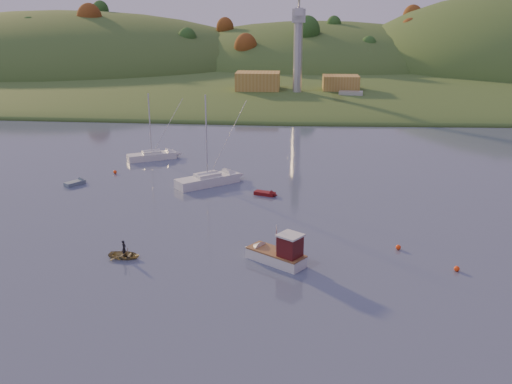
# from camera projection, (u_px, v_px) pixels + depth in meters

# --- Properties ---
(far_shore) EXTENTS (620.00, 220.00, 1.50)m
(far_shore) POSITION_uv_depth(u_px,v_px,m) (293.00, 63.00, 247.19)
(far_shore) COLOR #2D4F1F
(far_shore) RESTS_ON ground
(shore_slope) EXTENTS (640.00, 150.00, 7.00)m
(shore_slope) POSITION_uv_depth(u_px,v_px,m) (291.00, 81.00, 185.48)
(shore_slope) COLOR #2D4F1F
(shore_slope) RESTS_ON ground
(hill_left) EXTENTS (170.00, 140.00, 44.00)m
(hill_left) POSITION_uv_depth(u_px,v_px,m) (64.00, 68.00, 224.67)
(hill_left) COLOR #2D4F1F
(hill_left) RESTS_ON ground
(hill_center) EXTENTS (140.00, 120.00, 36.00)m
(hill_center) POSITION_uv_depth(u_px,v_px,m) (317.00, 68.00, 227.54)
(hill_center) COLOR #2D4F1F
(hill_center) RESTS_ON ground
(hillside_trees) EXTENTS (280.00, 50.00, 32.00)m
(hillside_trees) POSITION_uv_depth(u_px,v_px,m) (292.00, 74.00, 204.47)
(hillside_trees) COLOR #254B1B
(hillside_trees) RESTS_ON ground
(wharf) EXTENTS (42.00, 16.00, 2.40)m
(wharf) POSITION_uv_depth(u_px,v_px,m) (309.00, 97.00, 143.96)
(wharf) COLOR slate
(wharf) RESTS_ON ground
(shed_west) EXTENTS (11.00, 8.00, 4.80)m
(shed_west) POSITION_uv_depth(u_px,v_px,m) (258.00, 82.00, 144.66)
(shed_west) COLOR #A87D38
(shed_west) RESTS_ON wharf
(shed_east) EXTENTS (9.00, 7.00, 4.00)m
(shed_east) POSITION_uv_depth(u_px,v_px,m) (341.00, 83.00, 144.34)
(shed_east) COLOR #A87D38
(shed_east) RESTS_ON wharf
(dock_crane) EXTENTS (3.20, 28.00, 20.30)m
(dock_crane) POSITION_uv_depth(u_px,v_px,m) (298.00, 32.00, 135.82)
(dock_crane) COLOR #B7B7BC
(dock_crane) RESTS_ON wharf
(fishing_boat) EXTENTS (6.62, 5.59, 4.26)m
(fishing_boat) POSITION_uv_depth(u_px,v_px,m) (272.00, 252.00, 53.00)
(fishing_boat) COLOR silver
(fishing_boat) RESTS_ON ground
(sailboat_near) EXTENTS (8.43, 7.39, 12.03)m
(sailboat_near) POSITION_uv_depth(u_px,v_px,m) (208.00, 179.00, 76.08)
(sailboat_near) COLOR silver
(sailboat_near) RESTS_ON ground
(sailboat_far) EXTENTS (7.62, 5.42, 10.31)m
(sailboat_far) POSITION_uv_depth(u_px,v_px,m) (152.00, 155.00, 88.91)
(sailboat_far) COLOR silver
(sailboat_far) RESTS_ON ground
(canoe) EXTENTS (3.20, 2.42, 0.62)m
(canoe) POSITION_uv_depth(u_px,v_px,m) (124.00, 255.00, 53.86)
(canoe) COLOR #998A54
(canoe) RESTS_ON ground
(paddler) EXTENTS (0.42, 0.59, 1.54)m
(paddler) POSITION_uv_depth(u_px,v_px,m) (124.00, 250.00, 53.72)
(paddler) COLOR black
(paddler) RESTS_ON ground
(red_tender) EXTENTS (3.28, 2.10, 1.06)m
(red_tender) POSITION_uv_depth(u_px,v_px,m) (269.00, 194.00, 71.84)
(red_tender) COLOR #5F0D0E
(red_tender) RESTS_ON ground
(grey_dinghy) EXTENTS (2.79, 3.28, 1.19)m
(grey_dinghy) POSITION_uv_depth(u_px,v_px,m) (79.00, 182.00, 76.74)
(grey_dinghy) COLOR slate
(grey_dinghy) RESTS_ON ground
(work_vessel) EXTENTS (13.81, 6.38, 3.42)m
(work_vessel) POSITION_uv_depth(u_px,v_px,m) (350.00, 100.00, 138.56)
(work_vessel) COLOR #505F6A
(work_vessel) RESTS_ON ground
(buoy_0) EXTENTS (0.50, 0.50, 0.50)m
(buoy_0) POSITION_uv_depth(u_px,v_px,m) (457.00, 269.00, 51.16)
(buoy_0) COLOR #F73C0D
(buoy_0) RESTS_ON ground
(buoy_1) EXTENTS (0.50, 0.50, 0.50)m
(buoy_1) POSITION_uv_depth(u_px,v_px,m) (398.00, 247.00, 55.75)
(buoy_1) COLOR #F73C0D
(buoy_1) RESTS_ON ground
(buoy_3) EXTENTS (0.50, 0.50, 0.50)m
(buoy_3) POSITION_uv_depth(u_px,v_px,m) (115.00, 172.00, 81.44)
(buoy_3) COLOR #F73C0D
(buoy_3) RESTS_ON ground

